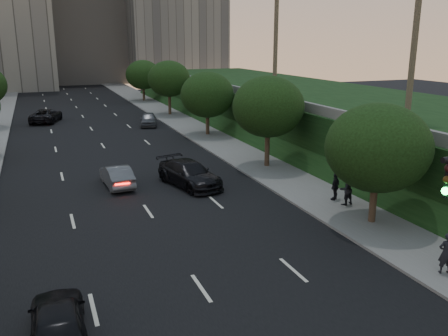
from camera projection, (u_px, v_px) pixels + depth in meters
name	position (u px, v px, depth m)	size (l,w,h in m)	color
road_surface	(106.00, 151.00, 40.48)	(16.00, 140.00, 0.02)	black
sidewalk_right	(218.00, 141.00, 44.11)	(4.50, 140.00, 0.15)	slate
embankment	(338.00, 116.00, 45.99)	(18.00, 90.00, 4.00)	black
parapet_wall	(260.00, 95.00, 42.35)	(0.35, 90.00, 0.70)	slate
office_block_mid	(83.00, 22.00, 103.80)	(22.00, 18.00, 26.00)	gray
tree_right_a	(378.00, 148.00, 23.36)	(5.20, 5.20, 6.24)	#38281C
tree_right_b	(268.00, 107.00, 33.99)	(5.20, 5.20, 6.74)	#38281C
tree_right_c	(207.00, 95.00, 45.78)	(5.20, 5.20, 6.24)	#38281C
tree_right_d	(169.00, 79.00, 58.21)	(5.20, 5.20, 6.74)	#38281C
tree_right_e	(143.00, 75.00, 71.80)	(5.20, 5.20, 6.24)	#38281C
sedan_near_left	(58.00, 321.00, 14.70)	(1.73, 4.29, 1.46)	black
sedan_mid_left	(117.00, 176.00, 30.50)	(1.49, 4.26, 1.40)	#57595D
sedan_far_left	(46.00, 116.00, 54.18)	(2.60, 5.63, 1.56)	black
sedan_near_right	(189.00, 174.00, 30.56)	(2.24, 5.52, 1.60)	black
sedan_far_right	(148.00, 119.00, 51.96)	(1.73, 4.29, 1.46)	#515358
pedestrian_a	(446.00, 253.00, 18.75)	(0.62, 0.41, 1.71)	black
pedestrian_b	(346.00, 189.00, 26.61)	(0.88, 0.69, 1.82)	black
pedestrian_c	(335.00, 186.00, 27.43)	(0.94, 0.39, 1.61)	black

